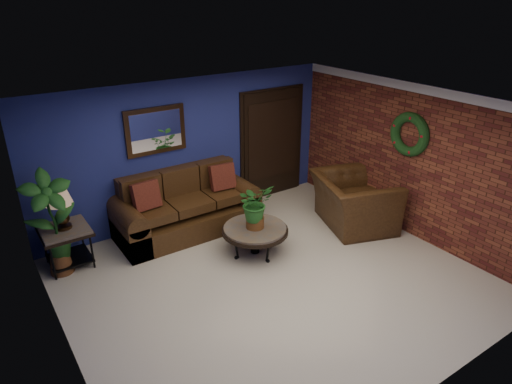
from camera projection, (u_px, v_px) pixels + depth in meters
floor at (273, 280)px, 6.54m from camera, size 5.50×5.50×0.00m
wall_back at (190, 151)px, 7.92m from camera, size 5.50×0.04×2.50m
wall_left at (57, 267)px, 4.62m from camera, size 0.04×5.00×2.50m
wall_right_brick at (410, 161)px, 7.44m from camera, size 0.04×5.00×2.50m
ceiling at (277, 109)px, 5.52m from camera, size 5.50×5.00×0.02m
crown_molding at (420, 89)px, 6.94m from camera, size 0.03×5.00×0.14m
wall_mirror at (156, 131)px, 7.38m from camera, size 1.02×0.06×0.77m
closet_door at (272, 144)px, 8.87m from camera, size 1.44×0.06×2.18m
wreath at (409, 134)px, 7.26m from camera, size 0.16×0.72×0.72m
sofa at (185, 211)px, 7.79m from camera, size 2.38×1.03×1.07m
coffee_table at (255, 230)px, 7.09m from camera, size 1.04×1.04×0.45m
end_table at (66, 237)px, 6.71m from camera, size 0.69×0.69×0.63m
table_lamp at (59, 203)px, 6.48m from camera, size 0.38×0.38×0.63m
side_chair at (212, 193)px, 8.02m from camera, size 0.47×0.47×0.94m
armchair at (354, 201)px, 7.91m from camera, size 1.59×1.69×0.89m
coffee_plant at (255, 204)px, 6.90m from camera, size 0.53×0.46×0.72m
floor_plant at (336, 189)px, 8.52m from camera, size 0.36×0.30×0.77m
tall_plant at (52, 220)px, 6.39m from camera, size 0.74×0.53×1.59m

